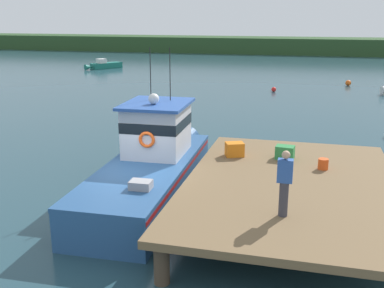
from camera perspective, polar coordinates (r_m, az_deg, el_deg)
ground_plane at (r=15.05m, az=-6.90°, el=-7.38°), size 200.00×200.00×0.00m
dock at (r=13.74m, az=12.05°, el=-5.11°), size 6.00×9.00×1.20m
main_fishing_boat at (r=15.60m, az=-4.93°, el=-2.52°), size 2.77×9.85×4.80m
crate_single_by_cleat at (r=15.77m, az=11.39°, el=-1.01°), size 0.65×0.51×0.44m
crate_stack_near_edge at (r=15.80m, az=5.28°, el=-0.66°), size 0.72×0.64×0.47m
bait_bucket at (r=14.99m, az=15.88°, el=-2.39°), size 0.32×0.32×0.34m
deckhand_by_the_boat at (r=11.14m, az=11.34°, el=-4.63°), size 0.36×0.22×1.63m
moored_boat_far_right at (r=53.32m, az=-10.81°, el=9.52°), size 3.23×4.14×1.12m
mooring_buoy_channel_marker at (r=41.89m, az=18.72°, el=7.15°), size 0.48×0.48×0.48m
mooring_buoy_inshore at (r=20.80m, az=7.84°, el=-0.11°), size 0.51×0.51×0.51m
mooring_buoy_outer at (r=37.13m, az=10.05°, el=6.66°), size 0.37×0.37×0.37m
far_shoreline at (r=75.19m, az=10.66°, el=11.88°), size 120.00×8.00×2.40m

